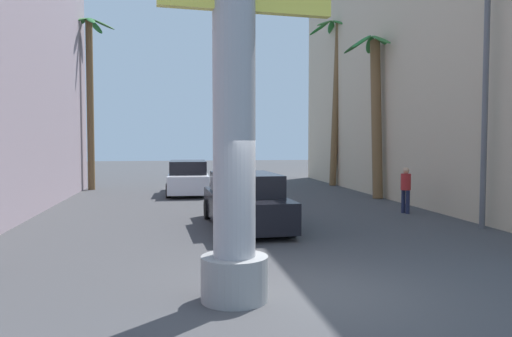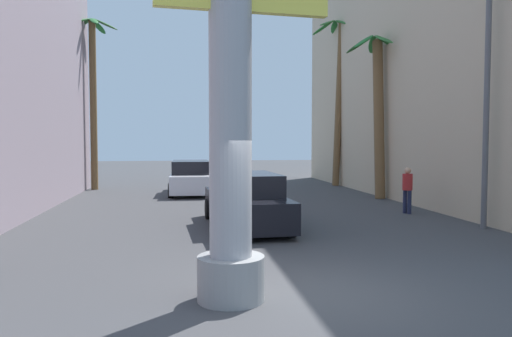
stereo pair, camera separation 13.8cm
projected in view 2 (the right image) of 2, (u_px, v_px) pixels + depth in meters
name	position (u px, v px, depth m)	size (l,w,h in m)	color
ground_plane	(236.00, 210.00, 17.90)	(91.45, 91.45, 0.00)	#424244
building_right	(469.00, 45.00, 22.24)	(8.10, 24.69, 13.56)	#C6B293
neon_sign_pole	(231.00, 7.00, 7.55)	(3.05, 1.05, 9.44)	#9E9EA3
street_lamp	(473.00, 64.00, 13.89)	(2.88, 0.28, 7.65)	#59595E
car_lead	(246.00, 202.00, 14.40)	(2.18, 5.00, 1.56)	black
car_far	(190.00, 178.00, 23.52)	(2.03, 4.84, 1.56)	black
palm_tree_far_left	(93.00, 87.00, 25.28)	(2.57, 2.66, 8.71)	brown
palm_tree_far_right	(338.00, 89.00, 27.73)	(2.63, 2.76, 9.26)	brown
palm_tree_mid_right	(378.00, 105.00, 21.51)	(2.46, 2.60, 7.06)	brown
pedestrian_mid_right	(407.00, 187.00, 17.06)	(0.44, 0.44, 1.59)	#1E233F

